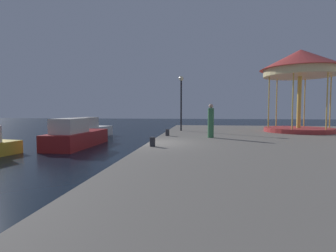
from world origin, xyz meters
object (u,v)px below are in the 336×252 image
Objects in this scene: bollard_south at (152,142)px; person_near_carousel at (211,122)px; motorboat_white at (90,130)px; carousel at (300,70)px; motorboat_red at (76,136)px; lamp_post_mid_promenade at (181,93)px; bollard_center at (167,133)px.

person_near_carousel is (2.61, 3.95, 0.69)m from bollard_south.
motorboat_white is 17.22m from carousel.
motorboat_red is 3.02× the size of person_near_carousel.
lamp_post_mid_promenade is 4.88m from bollard_center.
bollard_center is (-0.53, -4.08, -2.63)m from lamp_post_mid_promenade.
motorboat_red is (1.68, -5.82, 0.04)m from motorboat_white.
motorboat_red is at bearing 174.25° from person_near_carousel.
lamp_post_mid_promenade reaches higher than bollard_center.
lamp_post_mid_promenade is at bearing -13.02° from motorboat_white.
motorboat_red is 1.40× the size of lamp_post_mid_promenade.
motorboat_white reaches higher than bollard_center.
motorboat_white is 8.82m from lamp_post_mid_promenade.
carousel reaches higher than bollard_center.
lamp_post_mid_promenade is (6.42, 3.95, 2.94)m from motorboat_red.
lamp_post_mid_promenade is (8.09, -1.87, 2.98)m from motorboat_white.
lamp_post_mid_promenade reaches higher than motorboat_red.
lamp_post_mid_promenade is at bearing 31.63° from motorboat_red.
bollard_center is (5.89, -0.13, 0.31)m from motorboat_red.
bollard_south is (7.52, -10.62, 0.35)m from motorboat_white.
motorboat_red is 14.37× the size of bollard_center.
person_near_carousel is (2.04, -4.80, -1.93)m from lamp_post_mid_promenade.
carousel is 14.53× the size of bollard_center.
person_near_carousel is (-6.38, -4.70, -3.48)m from carousel.
person_near_carousel reaches higher than motorboat_white.
motorboat_red reaches higher than bollard_center.
motorboat_red reaches higher than bollard_south.
motorboat_white is 11.87× the size of bollard_south.
carousel is 13.15m from bollard_south.
bollard_south is at bearing -93.73° from lamp_post_mid_promenade.
carousel is at bearing 24.02° from bollard_center.
motorboat_white is 0.82× the size of carousel.
carousel is at bearing 43.93° from bollard_south.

